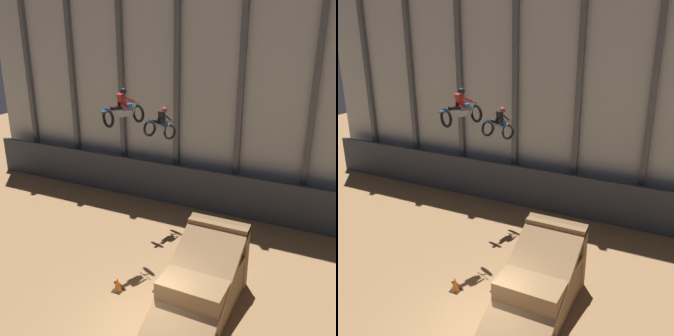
% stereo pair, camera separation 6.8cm
% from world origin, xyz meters
% --- Properties ---
extents(ground_plane, '(60.00, 60.00, 0.00)m').
position_xyz_m(ground_plane, '(0.00, 0.00, 0.00)').
color(ground_plane, '#9E754C').
extents(arena_back_wall, '(32.00, 0.40, 12.19)m').
position_xyz_m(arena_back_wall, '(0.00, 10.03, 6.09)').
color(arena_back_wall, '#ADB2B7').
rests_on(arena_back_wall, ground_plane).
extents(lower_barrier, '(31.36, 0.20, 2.23)m').
position_xyz_m(lower_barrier, '(0.00, 9.15, 1.12)').
color(lower_barrier, '#383D47').
rests_on(lower_barrier, ground_plane).
extents(dirt_ramp, '(2.27, 4.78, 2.68)m').
position_xyz_m(dirt_ramp, '(1.24, 2.32, 0.91)').
color(dirt_ramp, '#966F48').
rests_on(dirt_ramp, ground_plane).
extents(rider_bike_left_air, '(1.26, 1.77, 1.45)m').
position_xyz_m(rider_bike_left_air, '(-2.86, 3.82, 6.25)').
color(rider_bike_left_air, black).
extents(rider_bike_right_air, '(1.17, 1.80, 1.63)m').
position_xyz_m(rider_bike_right_air, '(-2.81, 6.87, 4.98)').
color(rider_bike_right_air, black).
extents(traffic_cone_near_ramp, '(0.36, 0.36, 0.58)m').
position_xyz_m(traffic_cone_near_ramp, '(-0.46, 2.01, 0.28)').
color(traffic_cone_near_ramp, black).
rests_on(traffic_cone_near_ramp, ground_plane).
extents(traffic_cone_arena_edge, '(0.36, 0.36, 0.58)m').
position_xyz_m(traffic_cone_arena_edge, '(-1.82, 1.34, 0.28)').
color(traffic_cone_arena_edge, black).
rests_on(traffic_cone_arena_edge, ground_plane).
extents(hay_bale_trackside, '(1.08, 1.03, 0.57)m').
position_xyz_m(hay_bale_trackside, '(1.26, 5.20, 0.28)').
color(hay_bale_trackside, '#CCB751').
rests_on(hay_bale_trackside, ground_plane).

